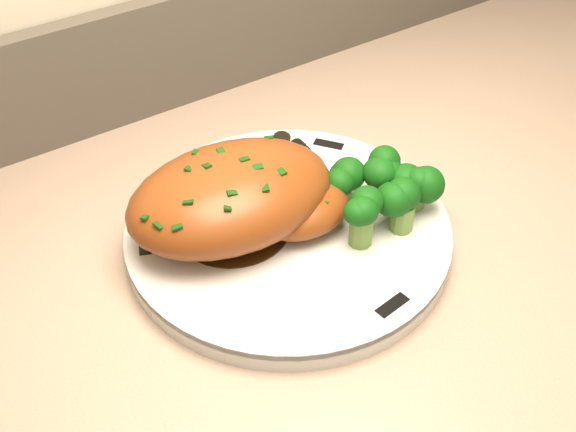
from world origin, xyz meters
TOP-DOWN VIEW (x-y plane):
  - plate at (0.30, 1.74)m, footprint 0.29×0.29m
  - rim_accent_0 at (0.39, 1.81)m, footprint 0.03×0.03m
  - rim_accent_1 at (0.19, 1.79)m, footprint 0.02×0.03m
  - rim_accent_2 at (0.31, 1.63)m, footprint 0.03×0.01m
  - gravy_pool at (0.26, 1.77)m, footprint 0.10×0.10m
  - chicken_breast at (0.26, 1.76)m, footprint 0.18×0.13m
  - mushroom_pile at (0.33, 1.81)m, footprint 0.09×0.07m
  - broccoli_florets at (0.36, 1.71)m, footprint 0.11×0.08m

SIDE VIEW (x-z plane):
  - plate at x=0.30m, z-range 0.91..0.93m
  - rim_accent_0 at x=0.39m, z-range 0.93..0.93m
  - rim_accent_1 at x=0.19m, z-range 0.93..0.93m
  - rim_accent_2 at x=0.31m, z-range 0.93..0.93m
  - gravy_pool at x=0.26m, z-range 0.93..0.93m
  - mushroom_pile at x=0.33m, z-range 0.92..0.94m
  - broccoli_florets at x=0.36m, z-range 0.93..0.97m
  - chicken_breast at x=0.26m, z-range 0.93..0.99m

